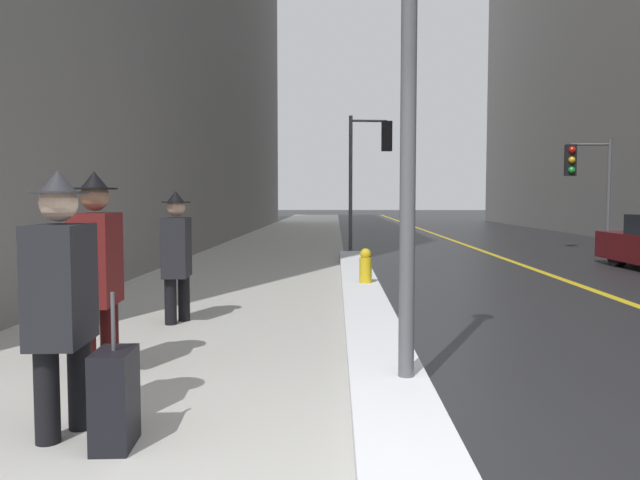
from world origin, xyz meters
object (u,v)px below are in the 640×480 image
traffic_light_near (372,153)px  fire_hydrant (366,270)px  lamp_post (409,33)px  pedestrian_with_shoulder_bag (97,266)px  pedestrian_in_fedora (62,293)px  pedestrian_in_glasses (177,252)px  rolling_suitcase (115,399)px  traffic_light_far (584,171)px

traffic_light_near → fire_hydrant: 9.33m
lamp_post → fire_hydrant: size_ratio=6.45×
lamp_post → fire_hydrant: lamp_post is taller
lamp_post → pedestrian_with_shoulder_bag: (-2.54, 0.41, -1.79)m
pedestrian_in_fedora → pedestrian_in_glasses: pedestrian_in_fedora is taller
rolling_suitcase → traffic_light_far: bearing=145.7°
pedestrian_in_glasses → pedestrian_with_shoulder_bag: bearing=-6.6°
pedestrian_in_fedora → rolling_suitcase: bearing=60.0°
pedestrian_in_glasses → lamp_post: bearing=38.4°
rolling_suitcase → lamp_post: bearing=116.3°
pedestrian_in_fedora → pedestrian_with_shoulder_bag: pedestrian_with_shoulder_bag is taller
pedestrian_with_shoulder_bag → rolling_suitcase: bearing=19.9°
rolling_suitcase → pedestrian_with_shoulder_bag: bearing=-160.1°
pedestrian_in_fedora → traffic_light_near: bearing=165.3°
pedestrian_in_fedora → pedestrian_in_glasses: bearing=178.9°
lamp_post → traffic_light_far: 15.04m
traffic_light_far → fire_hydrant: 10.73m
traffic_light_near → fire_hydrant: (-0.63, -8.96, -2.54)m
lamp_post → rolling_suitcase: size_ratio=4.75×
pedestrian_with_shoulder_bag → fire_hydrant: bearing=149.0°
traffic_light_far → fire_hydrant: bearing=52.8°
lamp_post → pedestrian_with_shoulder_bag: bearing=170.7°
traffic_light_near → fire_hydrant: traffic_light_near is taller
traffic_light_far → pedestrian_in_fedora: size_ratio=1.91×
traffic_light_near → traffic_light_far: size_ratio=1.24×
lamp_post → traffic_light_near: 14.29m
traffic_light_near → pedestrian_in_fedora: (-2.82, -15.19, -1.97)m
fire_hydrant → pedestrian_with_shoulder_bag: bearing=-116.8°
pedestrian_with_shoulder_bag → fire_hydrant: size_ratio=2.47×
traffic_light_near → pedestrian_in_fedora: traffic_light_near is taller
traffic_light_near → pedestrian_with_shoulder_bag: traffic_light_near is taller
lamp_post → pedestrian_in_glasses: size_ratio=2.83×
lamp_post → pedestrian_in_fedora: size_ratio=2.69×
traffic_light_near → pedestrian_in_fedora: size_ratio=2.38×
lamp_post → rolling_suitcase: lamp_post is taller
traffic_light_near → rolling_suitcase: traffic_light_near is taller
pedestrian_in_fedora → lamp_post: bearing=107.8°
traffic_light_far → fire_hydrant: (-6.67, -8.18, -1.96)m
lamp_post → traffic_light_far: size_ratio=1.41×
rolling_suitcase → fire_hydrant: (1.81, 6.42, 0.04)m
pedestrian_in_glasses → rolling_suitcase: bearing=4.6°
pedestrian_in_glasses → rolling_suitcase: size_ratio=1.68×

